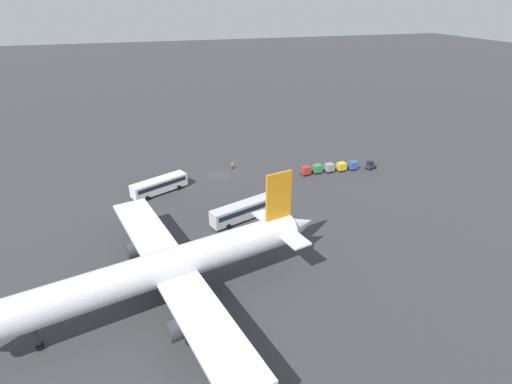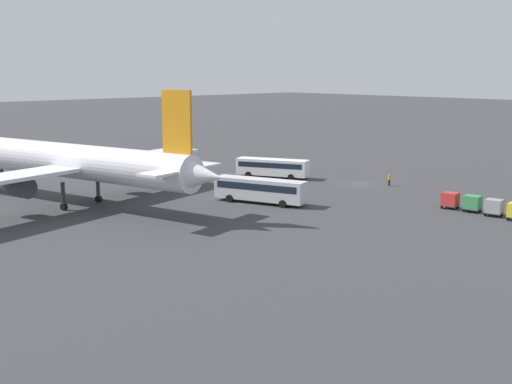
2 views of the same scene
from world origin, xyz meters
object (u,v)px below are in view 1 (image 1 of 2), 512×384
at_px(shuttle_bus_far, 243,210).
at_px(cargo_cart_grey, 329,167).
at_px(shuttle_bus_near, 159,185).
at_px(cargo_cart_yellow, 341,166).
at_px(cargo_cart_blue, 353,165).
at_px(worker_person, 232,166).
at_px(cargo_cart_green, 317,168).
at_px(cargo_cart_red, 306,170).
at_px(baggage_tug, 370,165).
at_px(airplane, 160,269).

relative_size(shuttle_bus_far, cargo_cart_grey, 5.76).
xyz_separation_m(shuttle_bus_near, cargo_cart_yellow, (-41.26, 0.82, -0.65)).
xyz_separation_m(shuttle_bus_far, cargo_cart_blue, (-30.73, -14.78, -0.75)).
xyz_separation_m(shuttle_bus_far, worker_person, (-3.92, -23.41, -1.08)).
bearing_deg(cargo_cart_grey, cargo_cart_blue, 177.08).
bearing_deg(shuttle_bus_near, cargo_cart_green, 154.27).
relative_size(cargo_cart_blue, cargo_cart_yellow, 1.00).
height_order(cargo_cart_blue, cargo_cart_red, same).
distance_m(baggage_tug, cargo_cart_yellow, 7.22).
bearing_deg(shuttle_bus_near, cargo_cart_yellow, 153.64).
xyz_separation_m(baggage_tug, cargo_cart_green, (13.04, -1.32, 0.25)).
height_order(cargo_cart_grey, cargo_cart_green, same).
relative_size(worker_person, cargo_cart_yellow, 0.79).
distance_m(shuttle_bus_far, cargo_cart_blue, 34.11).
distance_m(cargo_cart_blue, cargo_cart_yellow, 2.94).
height_order(cargo_cart_green, cargo_cart_red, same).
bearing_deg(cargo_cart_grey, shuttle_bus_near, -0.85).
relative_size(cargo_cart_blue, cargo_cart_grey, 1.00).
xyz_separation_m(cargo_cart_blue, cargo_cart_red, (11.75, -0.36, 0.00)).
relative_size(baggage_tug, cargo_cart_blue, 1.22).
bearing_deg(shuttle_bus_near, shuttle_bus_far, 105.51).
distance_m(baggage_tug, cargo_cart_red, 16.03).
distance_m(shuttle_bus_near, cargo_cart_grey, 38.33).
xyz_separation_m(shuttle_bus_near, cargo_cart_grey, (-38.32, 0.57, -0.65)).
bearing_deg(cargo_cart_grey, shuttle_bus_far, 31.25).
relative_size(cargo_cart_green, cargo_cart_red, 1.00).
height_order(baggage_tug, worker_person, baggage_tug).
bearing_deg(cargo_cart_yellow, shuttle_bus_near, -1.15).
xyz_separation_m(shuttle_bus_far, cargo_cart_green, (-21.91, -15.33, -0.75)).
relative_size(airplane, shuttle_bus_far, 3.79).
distance_m(baggage_tug, cargo_cart_grey, 10.17).
height_order(shuttle_bus_far, cargo_cart_blue, shuttle_bus_far).
height_order(cargo_cart_grey, cargo_cart_red, same).
bearing_deg(baggage_tug, cargo_cart_yellow, -26.65).
xyz_separation_m(airplane, cargo_cart_red, (-34.74, -33.55, -4.48)).
bearing_deg(airplane, cargo_cart_green, -151.57).
bearing_deg(airplane, worker_person, -128.61).
bearing_deg(baggage_tug, worker_person, -37.03).
relative_size(baggage_tug, cargo_cart_red, 1.22).
bearing_deg(cargo_cart_red, cargo_cart_yellow, 177.95).
relative_size(shuttle_bus_near, shuttle_bus_far, 0.94).
bearing_deg(shuttle_bus_far, baggage_tug, -177.41).
bearing_deg(cargo_cart_grey, worker_person, -21.71).
height_order(airplane, shuttle_bus_far, airplane).
bearing_deg(shuttle_bus_far, shuttle_bus_near, -68.52).
xyz_separation_m(cargo_cart_grey, cargo_cart_red, (5.88, -0.06, 0.00)).
relative_size(shuttle_bus_far, worker_person, 7.31).
relative_size(worker_person, cargo_cart_green, 0.79).
height_order(shuttle_bus_near, cargo_cart_grey, shuttle_bus_near).
bearing_deg(shuttle_bus_far, worker_person, -118.74).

